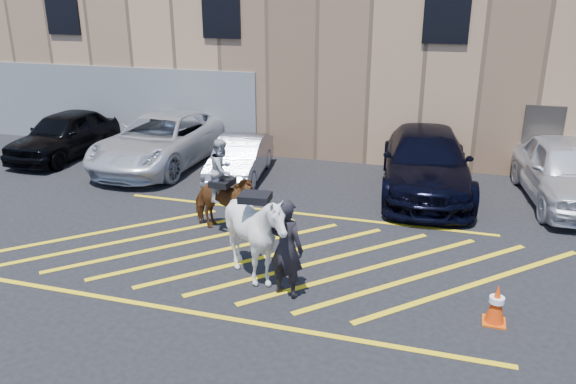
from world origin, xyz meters
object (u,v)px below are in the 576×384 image
(car_black_suv, at_px, (65,134))
(saddled_white, at_px, (256,235))
(car_blue_suv, at_px, (426,162))
(car_white_pickup, at_px, (162,140))
(car_silver_sedan, at_px, (240,158))
(traffic_cone, at_px, (496,304))
(mounted_bay, at_px, (223,195))
(handler, at_px, (286,248))
(car_white_suv, at_px, (566,171))

(car_black_suv, bearing_deg, saddled_white, -33.75)
(car_black_suv, bearing_deg, car_blue_suv, 0.79)
(car_black_suv, distance_m, car_white_pickup, 3.60)
(car_silver_sedan, distance_m, saddled_white, 6.38)
(car_white_pickup, xyz_separation_m, traffic_cone, (9.86, -6.68, -0.45))
(car_black_suv, bearing_deg, car_white_pickup, 2.19)
(car_white_pickup, relative_size, traffic_cone, 8.00)
(car_silver_sedan, relative_size, mounted_bay, 1.71)
(car_white_pickup, relative_size, car_silver_sedan, 1.54)
(car_white_pickup, bearing_deg, car_blue_suv, -0.10)
(traffic_cone, bearing_deg, saddled_white, 176.85)
(car_blue_suv, height_order, handler, handler)
(saddled_white, relative_size, traffic_cone, 2.64)
(car_black_suv, distance_m, handler, 11.89)
(car_black_suv, xyz_separation_m, car_white_pickup, (3.60, 0.06, 0.04))
(car_blue_suv, bearing_deg, car_white_suv, -4.17)
(car_blue_suv, xyz_separation_m, handler, (-2.05, -6.62, 0.10))
(mounted_bay, bearing_deg, car_white_suv, 29.05)
(car_black_suv, relative_size, car_white_suv, 0.91)
(handler, relative_size, mounted_bay, 0.85)
(handler, relative_size, saddled_white, 0.97)
(car_black_suv, height_order, saddled_white, saddled_white)
(handler, bearing_deg, car_black_suv, -19.43)
(mounted_bay, bearing_deg, car_black_suv, 150.20)
(handler, bearing_deg, traffic_cone, -163.53)
(car_silver_sedan, xyz_separation_m, traffic_cone, (6.94, -6.06, -0.26))
(car_black_suv, distance_m, mounted_bay, 8.72)
(car_white_pickup, xyz_separation_m, mounted_bay, (3.97, -4.39, 0.08))
(car_white_pickup, height_order, car_white_suv, car_white_suv)
(car_black_suv, relative_size, traffic_cone, 6.20)
(traffic_cone, bearing_deg, car_silver_sedan, 138.89)
(car_black_suv, height_order, handler, handler)
(car_black_suv, height_order, traffic_cone, car_black_suv)
(car_white_suv, xyz_separation_m, mounted_bay, (-7.87, -4.37, 0.05))
(mounted_bay, xyz_separation_m, saddled_white, (1.54, -2.05, 0.08))
(car_silver_sedan, bearing_deg, car_blue_suv, -2.79)
(saddled_white, bearing_deg, handler, -25.45)
(car_silver_sedan, relative_size, car_white_suv, 0.76)
(car_silver_sedan, bearing_deg, car_black_suv, 167.29)
(car_blue_suv, height_order, car_white_suv, car_white_suv)
(handler, xyz_separation_m, mounted_bay, (-2.24, 2.38, -0.04))
(car_white_pickup, relative_size, car_white_suv, 1.17)
(car_white_pickup, relative_size, handler, 3.12)
(handler, relative_size, traffic_cone, 2.57)
(handler, height_order, traffic_cone, handler)
(car_white_suv, bearing_deg, car_black_suv, 172.82)
(saddled_white, height_order, traffic_cone, saddled_white)
(car_blue_suv, distance_m, mounted_bay, 6.02)
(car_silver_sedan, bearing_deg, saddled_white, -73.73)
(car_white_suv, xyz_separation_m, traffic_cone, (-1.98, -6.66, -0.48))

